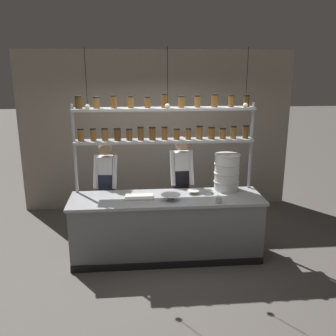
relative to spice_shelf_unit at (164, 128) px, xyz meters
The scene contains 12 objects.
ground_plane 1.89m from the spice_shelf_unit, 89.31° to the right, with size 40.00×40.00×0.00m, color #5B5651.
back_wall 1.81m from the spice_shelf_unit, 89.87° to the left, with size 5.15×0.12×3.02m, color #9E9384.
prep_counter 1.44m from the spice_shelf_unit, 89.31° to the right, with size 2.75×0.76×0.92m.
spice_shelf_unit is the anchor object (origin of this frame).
chef_left 1.32m from the spice_shelf_unit, 161.54° to the left, with size 0.38×0.30×1.62m.
chef_center 0.96m from the spice_shelf_unit, 40.24° to the left, with size 0.37×0.30×1.69m.
container_stack 1.15m from the spice_shelf_unit, ahead, with size 0.39×0.39×0.55m.
cutting_board 1.05m from the spice_shelf_unit, 140.23° to the right, with size 0.40×0.26×0.02m.
prep_bowl_near_left 1.00m from the spice_shelf_unit, 82.99° to the right, with size 0.28×0.28×0.08m.
prep_bowl_center_front 1.02m from the spice_shelf_unit, 26.74° to the right, with size 0.18×0.18×0.05m.
serving_cup_front 1.29m from the spice_shelf_unit, 41.58° to the right, with size 0.08×0.08×0.09m.
pendant_light_row 0.52m from the spice_shelf_unit, 86.24° to the right, with size 2.19×0.07×0.79m.
Camera 1 is at (-0.43, -5.01, 2.74)m, focal length 40.00 mm.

